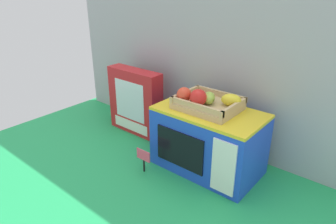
# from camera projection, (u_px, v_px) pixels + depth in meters

# --- Properties ---
(ground_plane) EXTENTS (1.70, 1.70, 0.00)m
(ground_plane) POSITION_uv_depth(u_px,v_px,m) (178.00, 153.00, 1.39)
(ground_plane) COLOR #219E54
(ground_plane) RESTS_ON ground
(display_back_panel) EXTENTS (1.61, 0.03, 0.73)m
(display_back_panel) POSITION_uv_depth(u_px,v_px,m) (205.00, 66.00, 1.37)
(display_back_panel) COLOR #A0A3A8
(display_back_panel) RESTS_ON ground
(toy_microwave) EXTENTS (0.42, 0.25, 0.26)m
(toy_microwave) POSITION_uv_depth(u_px,v_px,m) (208.00, 140.00, 1.23)
(toy_microwave) COLOR blue
(toy_microwave) RESTS_ON ground
(food_groups_crate) EXTENTS (0.24, 0.19, 0.09)m
(food_groups_crate) POSITION_uv_depth(u_px,v_px,m) (207.00, 102.00, 1.19)
(food_groups_crate) COLOR tan
(food_groups_crate) RESTS_ON toy_microwave
(cookie_set_box) EXTENTS (0.30, 0.08, 0.33)m
(cookie_set_box) POSITION_uv_depth(u_px,v_px,m) (135.00, 102.00, 1.53)
(cookie_set_box) COLOR red
(cookie_set_box) RESTS_ON ground
(price_sign) EXTENTS (0.07, 0.01, 0.10)m
(price_sign) POSITION_uv_depth(u_px,v_px,m) (143.00, 157.00, 1.23)
(price_sign) COLOR black
(price_sign) RESTS_ON ground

